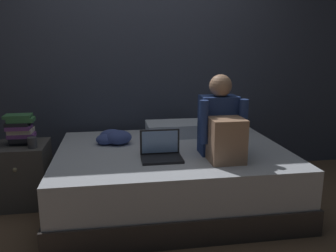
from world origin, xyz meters
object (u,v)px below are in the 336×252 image
(mug, at_px, (32,143))
(person_sitting, at_px, (221,126))
(nightstand, at_px, (23,174))
(bed, at_px, (172,176))
(book_stack, at_px, (20,129))
(laptop, at_px, (161,152))
(pillow, at_px, (175,129))
(clothes_pile, at_px, (113,137))

(mug, bearing_deg, person_sitting, -12.77)
(nightstand, height_order, person_sitting, person_sitting)
(nightstand, xyz_separation_m, person_sitting, (1.65, -0.47, 0.48))
(bed, xyz_separation_m, book_stack, (-1.29, 0.20, 0.43))
(laptop, relative_size, pillow, 0.57)
(bed, relative_size, mug, 22.22)
(laptop, distance_m, pillow, 0.75)
(person_sitting, xyz_separation_m, laptop, (-0.48, 0.02, -0.20))
(book_stack, height_order, clothes_pile, book_stack)
(person_sitting, distance_m, book_stack, 1.71)
(laptop, xyz_separation_m, pillow, (0.24, 0.71, 0.01))
(person_sitting, bearing_deg, bed, 142.33)
(laptop, bearing_deg, bed, 63.06)
(bed, height_order, mug, mug)
(person_sitting, bearing_deg, clothes_pile, 149.11)
(bed, xyz_separation_m, clothes_pile, (-0.50, 0.24, 0.31))
(book_stack, bearing_deg, laptop, -21.64)
(pillow, height_order, clothes_pile, pillow)
(laptop, xyz_separation_m, mug, (-1.04, 0.33, 0.03))
(mug, bearing_deg, book_stack, 132.23)
(nightstand, relative_size, pillow, 0.97)
(bed, height_order, nightstand, nightstand)
(laptop, bearing_deg, person_sitting, -2.02)
(laptop, bearing_deg, pillow, 71.38)
(bed, relative_size, book_stack, 7.73)
(bed, distance_m, pillow, 0.56)
(mug, bearing_deg, laptop, -17.52)
(person_sitting, distance_m, pillow, 0.79)
(bed, bearing_deg, pillow, 76.54)
(clothes_pile, bearing_deg, person_sitting, -30.89)
(person_sitting, relative_size, mug, 7.28)
(laptop, relative_size, book_stack, 1.24)
(nightstand, distance_m, mug, 0.36)
(mug, height_order, clothes_pile, mug)
(person_sitting, bearing_deg, laptop, 177.98)
(mug, bearing_deg, clothes_pile, 14.09)
(book_stack, bearing_deg, person_sitting, -16.18)
(book_stack, relative_size, clothes_pile, 0.80)
(nightstand, relative_size, mug, 6.04)
(book_stack, bearing_deg, clothes_pile, 2.61)
(laptop, xyz_separation_m, clothes_pile, (-0.37, 0.50, 0.00))
(nightstand, distance_m, book_stack, 0.41)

